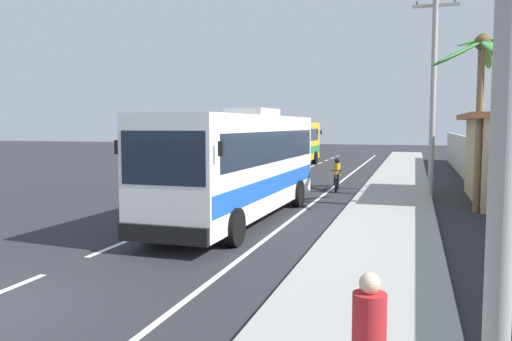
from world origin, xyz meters
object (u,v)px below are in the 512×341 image
(utility_pole_nearest, at_px, (510,3))
(palm_nearest, at_px, (480,80))
(coach_bus_foreground, at_px, (241,162))
(utility_pole_mid, at_px, (434,79))
(motorcycle_beside_bus, at_px, (337,177))
(palm_second, at_px, (482,78))
(coach_bus_far_lane, at_px, (288,142))

(utility_pole_nearest, xyz_separation_m, palm_nearest, (1.48, 15.91, 0.61))
(coach_bus_foreground, relative_size, utility_pole_mid, 1.10)
(motorcycle_beside_bus, relative_size, palm_nearest, 0.30)
(coach_bus_foreground, distance_m, motorcycle_beside_bus, 9.14)
(utility_pole_nearest, relative_size, utility_pole_mid, 0.79)
(motorcycle_beside_bus, relative_size, palm_second, 0.27)
(coach_bus_far_lane, distance_m, utility_pole_nearest, 35.51)
(motorcycle_beside_bus, distance_m, utility_pole_mid, 6.46)
(coach_bus_far_lane, distance_m, utility_pole_mid, 17.87)
(utility_pole_mid, bearing_deg, motorcycle_beside_bus, 163.92)
(utility_pole_nearest, height_order, palm_second, utility_pole_nearest)
(utility_pole_mid, bearing_deg, palm_nearest, -67.50)
(coach_bus_foreground, height_order, utility_pole_mid, utility_pole_mid)
(motorcycle_beside_bus, relative_size, utility_pole_mid, 0.19)
(coach_bus_far_lane, bearing_deg, palm_nearest, -57.56)
(motorcycle_beside_bus, bearing_deg, coach_bus_far_lane, 113.13)
(motorcycle_beside_bus, height_order, utility_pole_nearest, utility_pole_nearest)
(coach_bus_far_lane, height_order, utility_pole_nearest, utility_pole_nearest)
(coach_bus_far_lane, distance_m, palm_second, 17.93)
(coach_bus_far_lane, bearing_deg, palm_second, -46.41)
(utility_pole_nearest, distance_m, palm_nearest, 15.99)
(motorcycle_beside_bus, distance_m, palm_nearest, 8.73)
(coach_bus_foreground, xyz_separation_m, utility_pole_nearest, (6.42, -12.00, 2.28))
(coach_bus_foreground, xyz_separation_m, palm_nearest, (7.90, 3.91, 2.89))
(palm_nearest, bearing_deg, palm_second, 83.17)
(utility_pole_nearest, distance_m, utility_pole_mid, 19.57)
(coach_bus_foreground, relative_size, coach_bus_far_lane, 0.92)
(coach_bus_far_lane, bearing_deg, coach_bus_foreground, -80.73)
(coach_bus_far_lane, height_order, motorcycle_beside_bus, coach_bus_far_lane)
(coach_bus_far_lane, height_order, palm_second, palm_second)
(palm_nearest, xyz_separation_m, palm_second, (0.64, 5.33, 0.47))
(coach_bus_far_lane, distance_m, palm_nearest, 21.63)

